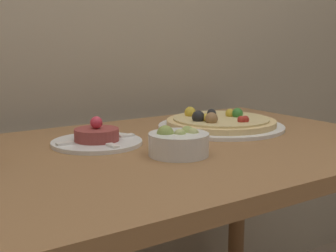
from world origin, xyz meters
TOP-DOWN VIEW (x-y plane):
  - dining_table at (0.00, 0.38)m, footprint 1.26×0.77m
  - pizza_plate at (0.28, 0.49)m, footprint 0.36×0.36m
  - tartare_plate at (-0.10, 0.50)m, footprint 0.22×0.22m
  - small_bowl at (-0.00, 0.30)m, footprint 0.14×0.14m

SIDE VIEW (x-z plane):
  - dining_table at x=0.00m, z-range 0.28..1.06m
  - tartare_plate at x=-0.10m, z-range 0.76..0.83m
  - pizza_plate at x=0.28m, z-range 0.77..0.83m
  - small_bowl at x=0.00m, z-range 0.78..0.85m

